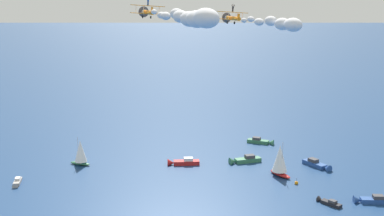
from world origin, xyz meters
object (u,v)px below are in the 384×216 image
Objects in this scene: sailboat_outer_ring_b at (80,152)px; motorboat_trailing at (370,200)px; motorboat_outer_ring_e at (262,141)px; marker_buoy at (296,183)px; motorboat_far_port at (17,182)px; wingwalker_lead at (148,1)px; motorboat_far_stbd at (244,160)px; biplane_lead at (148,12)px; motorboat_outer_ring_f at (328,202)px; motorboat_outer_ring_c at (182,162)px; sailboat_outer_ring_a at (280,160)px; wingwalker_wingman at (233,8)px; motorboat_ahead at (318,165)px; biplane_wingman at (232,18)px.

motorboat_trailing is at bearing 10.35° from sailboat_outer_ring_b.
motorboat_outer_ring_e is 4.80× the size of marker_buoy.
motorboat_far_port is at bearing -157.34° from motorboat_trailing.
motorboat_outer_ring_e is at bearing 95.13° from wingwalker_lead.
motorboat_far_stbd is 77.22m from biplane_lead.
motorboat_outer_ring_f is at bearing 52.02° from wingwalker_lead.
sailboat_outer_ring_b is at bearing -127.99° from motorboat_outer_ring_e.
motorboat_outer_ring_e is 42.11m from marker_buoy.
marker_buoy is at bearing -25.08° from motorboat_far_stbd.
motorboat_outer_ring_c is 38.02m from motorboat_outer_ring_e.
sailboat_outer_ring_a is 64.06m from sailboat_outer_ring_b.
sailboat_outer_ring_a is at bearing 21.55° from sailboat_outer_ring_b.
wingwalker_wingman reaches higher than motorboat_far_stbd.
motorboat_outer_ring_f is (11.19, -27.70, -0.28)m from motorboat_ahead.
sailboat_outer_ring_b reaches higher than motorboat_far_port.
motorboat_far_port is at bearing -121.17° from motorboat_outer_ring_e.
motorboat_far_port is 81.77m from biplane_wingman.
sailboat_outer_ring_b is 0.93× the size of motorboat_outer_ring_c.
biplane_wingman is (1.00, -36.96, 44.46)m from sailboat_outer_ring_a.
motorboat_trailing is 59.60m from motorboat_outer_ring_e.
sailboat_outer_ring_b reaches higher than motorboat_trailing.
motorboat_outer_ring_e is (-18.30, 29.34, -4.21)m from sailboat_outer_ring_a.
biplane_lead is 1.00× the size of biplane_wingman.
biplane_lead reaches higher than motorboat_ahead.
motorboat_ahead is at bearing 39.67° from motorboat_far_port.
motorboat_outer_ring_e is 97.61m from wingwalker_lead.
motorboat_trailing is 1.45× the size of biplane_lead.
motorboat_outer_ring_c is at bearing 136.56° from biplane_wingman.
biplane_wingman reaches higher than motorboat_far_port.
wingwalker_lead reaches higher than motorboat_outer_ring_c.
sailboat_outer_ring_a is at bearing 35.78° from motorboat_far_port.
motorboat_outer_ring_f is 1.07× the size of biplane_wingman.
motorboat_ahead is 1.48× the size of motorboat_outer_ring_f.
motorboat_trailing reaches higher than motorboat_outer_ring_f.
motorboat_ahead is 77.09m from sailboat_outer_ring_b.
sailboat_outer_ring_b is 73.48m from biplane_lead.
sailboat_outer_ring_b reaches higher than motorboat_ahead.
biplane_wingman reaches higher than motorboat_outer_ring_c.
motorboat_trailing is 63.28m from biplane_wingman.
motorboat_outer_ring_c is 5.70× the size of wingwalker_wingman.
biplane_wingman is (60.58, -13.43, 45.17)m from sailboat_outer_ring_b.
biplane_lead reaches higher than motorboat_far_stbd.
motorboat_trailing is at bearing 46.93° from biplane_wingman.
wingwalker_lead is (-18.86, -66.18, 52.39)m from motorboat_ahead.
sailboat_outer_ring_b is 67.17m from motorboat_outer_ring_e.
wingwalker_wingman reaches higher than biplane_wingman.
sailboat_outer_ring_a is 1.52× the size of motorboat_outer_ring_f.
motorboat_far_port is at bearing -144.22° from sailboat_outer_ring_a.
wingwalker_lead reaches higher than motorboat_ahead.
wingwalker_lead is (48.65, -29.13, 48.93)m from sailboat_outer_ring_b.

